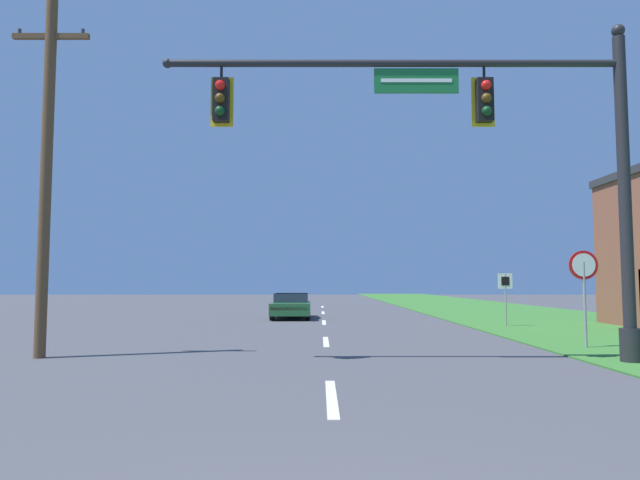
% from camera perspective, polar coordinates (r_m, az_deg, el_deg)
% --- Properties ---
extents(grass_verge_right, '(10.00, 110.00, 0.04)m').
position_cam_1_polar(grass_verge_right, '(34.33, 17.97, -6.90)').
color(grass_verge_right, '#38752D').
rests_on(grass_verge_right, ground).
extents(road_center_line, '(0.16, 34.80, 0.01)m').
position_cam_1_polar(road_center_line, '(24.65, 0.13, -8.25)').
color(road_center_line, silver).
rests_on(road_center_line, ground).
extents(signal_mast, '(10.25, 0.47, 7.34)m').
position_cam_1_polar(signal_mast, '(13.10, 17.72, 8.20)').
color(signal_mast, '#232326').
rests_on(signal_mast, grass_verge_right).
extents(car_ahead, '(1.88, 4.54, 1.19)m').
position_cam_1_polar(car_ahead, '(27.63, -3.17, -6.57)').
color(car_ahead, black).
rests_on(car_ahead, ground).
extents(stop_sign, '(0.76, 0.07, 2.50)m').
position_cam_1_polar(stop_sign, '(16.39, 24.61, -3.34)').
color(stop_sign, gray).
rests_on(stop_sign, grass_verge_right).
extents(route_sign_post, '(0.55, 0.06, 2.03)m').
position_cam_1_polar(route_sign_post, '(23.39, 17.77, -4.53)').
color(route_sign_post, gray).
rests_on(route_sign_post, grass_verge_right).
extents(utility_pole_near, '(1.80, 0.26, 8.42)m').
position_cam_1_polar(utility_pole_near, '(14.78, -25.97, 6.51)').
color(utility_pole_near, brown).
rests_on(utility_pole_near, ground).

